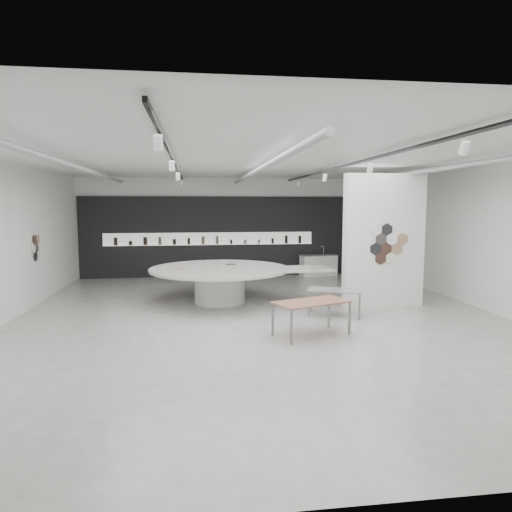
{
  "coord_description": "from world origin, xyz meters",
  "views": [
    {
      "loc": [
        -1.57,
        -10.76,
        2.76
      ],
      "look_at": [
        0.03,
        1.2,
        1.41
      ],
      "focal_mm": 32.0,
      "sensor_mm": 36.0,
      "label": 1
    }
  ],
  "objects": [
    {
      "name": "room",
      "position": [
        -0.09,
        -0.0,
        2.07
      ],
      "size": [
        12.02,
        14.02,
        3.82
      ],
      "color": "#AFABA5",
      "rests_on": "ground"
    },
    {
      "name": "back_wall_display",
      "position": [
        -0.08,
        6.93,
        1.54
      ],
      "size": [
        11.8,
        0.27,
        3.1
      ],
      "color": "black",
      "rests_on": "ground"
    },
    {
      "name": "partition_column",
      "position": [
        3.5,
        1.0,
        1.8
      ],
      "size": [
        2.2,
        0.38,
        3.6
      ],
      "color": "white",
      "rests_on": "ground"
    },
    {
      "name": "display_island",
      "position": [
        -0.82,
        2.03,
        0.65
      ],
      "size": [
        5.35,
        4.35,
        1.01
      ],
      "rotation": [
        0.0,
        0.0,
        0.11
      ],
      "color": "white",
      "rests_on": "ground"
    },
    {
      "name": "sample_table_wood",
      "position": [
        0.85,
        -1.52,
        0.68
      ],
      "size": [
        1.75,
        1.31,
        0.74
      ],
      "rotation": [
        0.0,
        0.0,
        0.38
      ],
      "color": "#8D5B49",
      "rests_on": "ground"
    },
    {
      "name": "sample_table_stone",
      "position": [
        1.86,
        0.08,
        0.61
      ],
      "size": [
        1.45,
        1.09,
        0.67
      ],
      "rotation": [
        0.0,
        0.0,
        -0.38
      ],
      "color": "gray",
      "rests_on": "ground"
    },
    {
      "name": "kitchen_counter",
      "position": [
        3.23,
        6.55,
        0.41
      ],
      "size": [
        1.51,
        0.75,
        1.14
      ],
      "rotation": [
        0.0,
        0.0,
        0.14
      ],
      "color": "white",
      "rests_on": "ground"
    }
  ]
}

